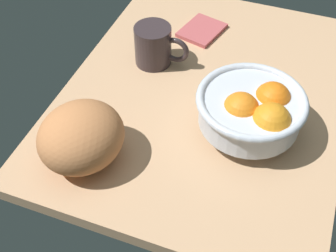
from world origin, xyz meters
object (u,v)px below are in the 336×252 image
object	(u,v)px
fruit_bowl	(253,110)
mug	(154,46)
bread_loaf	(81,137)
napkin_folded	(202,30)

from	to	relation	value
fruit_bowl	mug	bearing A→B (deg)	61.55
fruit_bowl	mug	distance (cm)	29.96
mug	fruit_bowl	bearing A→B (deg)	-118.45
fruit_bowl	bread_loaf	world-z (taller)	bread_loaf
fruit_bowl	bread_loaf	bearing A→B (deg)	121.75
fruit_bowl	bread_loaf	xyz separation A→B (cm)	(-17.53, 28.32, -0.45)
mug	bread_loaf	bearing A→B (deg)	176.36
bread_loaf	napkin_folded	distance (cm)	48.24
bread_loaf	napkin_folded	bearing A→B (deg)	-10.68
fruit_bowl	napkin_folded	distance (cm)	35.87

